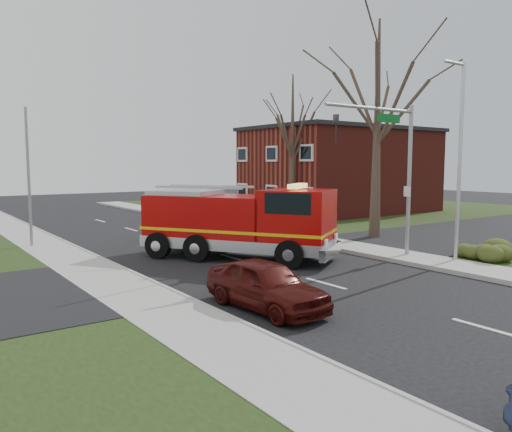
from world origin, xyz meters
TOP-DOWN VIEW (x-y plane):
  - ground at (0.00, 0.00)m, footprint 120.00×120.00m
  - sidewalk_right at (6.20, 0.00)m, footprint 2.40×80.00m
  - sidewalk_left at (-6.20, 0.00)m, footprint 2.40×80.00m
  - brick_building at (19.00, 18.00)m, footprint 15.40×10.40m
  - health_center_sign at (10.50, 12.50)m, footprint 0.12×2.00m
  - hedge_corner at (9.00, -1.00)m, footprint 2.80×2.00m
  - bare_tree_near at (9.50, 6.00)m, footprint 6.00×6.00m
  - bare_tree_far at (11.00, 15.00)m, footprint 5.25×5.25m
  - traffic_signal_mast at (5.21, 1.50)m, footprint 5.29×0.18m
  - streetlight_pole at (7.14, -0.50)m, footprint 1.48×0.16m
  - utility_pole_far at (-6.80, 14.00)m, footprint 0.14×0.14m
  - fire_engine at (0.24, 5.73)m, footprint 6.95×8.62m
  - parked_car_maroon at (-3.56, -1.22)m, footprint 1.93×4.35m

SIDE VIEW (x-z plane):
  - ground at x=0.00m, z-range 0.00..0.00m
  - sidewalk_right at x=6.20m, z-range 0.00..0.15m
  - sidewalk_left at x=-6.20m, z-range 0.00..0.15m
  - hedge_corner at x=9.00m, z-range 0.13..1.03m
  - parked_car_maroon at x=-3.56m, z-range 0.00..1.45m
  - health_center_sign at x=10.50m, z-range 0.18..1.58m
  - fire_engine at x=0.24m, z-range -0.16..3.23m
  - utility_pole_far at x=-6.80m, z-range 0.00..7.00m
  - brick_building at x=19.00m, z-range 0.03..7.28m
  - streetlight_pole at x=7.14m, z-range 0.35..8.75m
  - traffic_signal_mast at x=5.21m, z-range 1.31..8.11m
  - bare_tree_far at x=11.00m, z-range 1.24..11.74m
  - bare_tree_near at x=9.50m, z-range 1.41..13.41m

